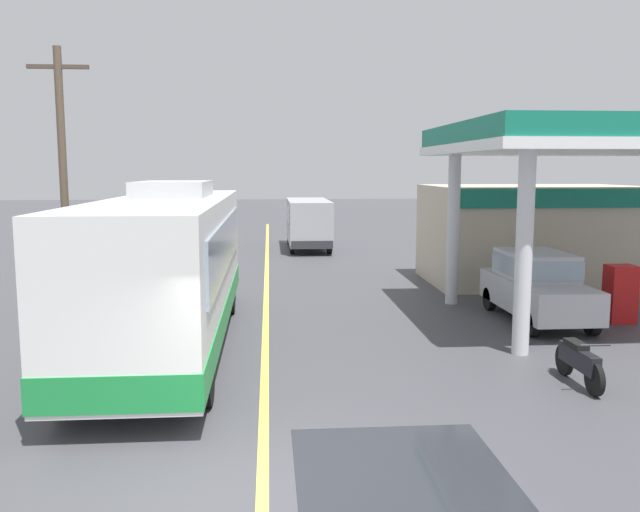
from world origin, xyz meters
TOP-DOWN VIEW (x-y plane):
  - ground at (0.00, 20.00)m, footprint 120.00×120.00m
  - lane_divider_stripe at (0.00, 15.00)m, footprint 0.16×50.00m
  - wet_puddle_patch at (1.82, -0.10)m, footprint 2.81×3.85m
  - coach_bus_main at (-2.11, 6.87)m, footprint 2.60×11.04m
  - gas_station_roadside at (9.20, 12.51)m, footprint 9.10×11.95m
  - car_at_pump at (7.08, 8.63)m, footprint 1.70×4.20m
  - minibus_opposing_lane at (2.07, 24.93)m, footprint 2.04×6.13m
  - motorcycle_parked_forecourt at (5.80, 3.55)m, footprint 0.55×1.80m
  - pedestrian_near_pump at (7.34, 10.66)m, footprint 0.55×0.22m
  - pedestrian_by_shop at (8.58, 10.89)m, footprint 0.55×0.22m
  - utility_pole_roadside at (-6.11, 12.83)m, footprint 1.80×0.24m

SIDE VIEW (x-z plane):
  - ground at x=0.00m, z-range 0.00..0.00m
  - wet_puddle_patch at x=1.82m, z-range 0.00..0.01m
  - lane_divider_stripe at x=0.00m, z-range 0.00..0.01m
  - motorcycle_parked_forecourt at x=5.80m, z-range -0.02..0.90m
  - pedestrian_near_pump at x=7.34m, z-range 0.10..1.76m
  - pedestrian_by_shop at x=8.58m, z-range 0.10..1.76m
  - car_at_pump at x=7.08m, z-range 0.10..1.92m
  - minibus_opposing_lane at x=2.07m, z-range 0.25..2.69m
  - coach_bus_main at x=-2.11m, z-range -0.12..3.56m
  - gas_station_roadside at x=9.20m, z-range 0.08..5.18m
  - utility_pole_roadside at x=-6.11m, z-range 0.18..7.77m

